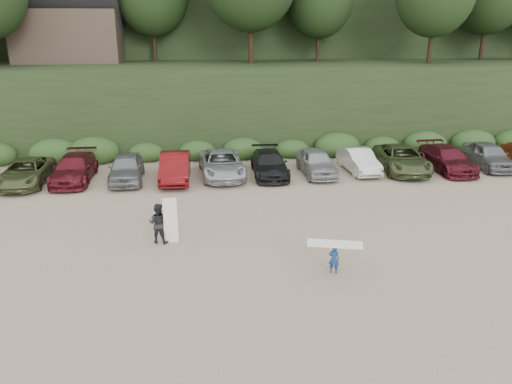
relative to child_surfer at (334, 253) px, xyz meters
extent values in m
plane|color=tan|center=(-2.97, 2.94, -0.83)|extent=(120.00, 120.00, 0.00)
cube|color=black|center=(-2.97, 24.94, 2.17)|extent=(80.00, 14.00, 6.00)
cube|color=black|center=(-2.97, 42.94, 7.17)|extent=(90.00, 30.00, 16.00)
cube|color=#2B491E|center=(-3.52, 17.44, -0.23)|extent=(46.20, 2.00, 1.20)
cube|color=brown|center=(-14.97, 26.94, 7.17)|extent=(8.00, 6.00, 4.00)
imported|color=#4F5833|center=(-15.03, 12.68, -0.10)|extent=(2.49, 5.25, 1.45)
imported|color=#5C151E|center=(-12.37, 13.04, -0.06)|extent=(2.22, 5.30, 1.53)
imported|color=slate|center=(-9.28, 12.74, -0.02)|extent=(2.18, 4.86, 1.62)
imported|color=maroon|center=(-6.42, 12.56, -0.02)|extent=(1.72, 4.92, 1.62)
imported|color=#A6A8AD|center=(-3.61, 13.12, -0.06)|extent=(2.92, 5.71, 1.54)
imported|color=black|center=(-0.70, 12.96, -0.10)|extent=(2.09, 5.06, 1.46)
imported|color=#9A9A9E|center=(2.23, 12.87, -0.04)|extent=(2.04, 4.71, 1.58)
imported|color=silver|center=(5.02, 13.15, -0.10)|extent=(1.83, 4.52, 1.46)
imported|color=#4C5833|center=(7.81, 13.06, -0.04)|extent=(3.07, 5.87, 1.58)
imported|color=#56131F|center=(10.71, 12.85, -0.07)|extent=(2.33, 5.30, 1.52)
imported|color=slate|center=(13.71, 13.23, -0.01)|extent=(2.21, 4.88, 1.63)
imported|color=navy|center=(0.00, 0.00, -0.27)|extent=(0.48, 0.40, 1.11)
cube|color=white|center=(0.00, 0.00, 0.35)|extent=(2.10, 1.04, 0.08)
imported|color=black|center=(-6.71, 3.51, 0.05)|extent=(1.01, 0.88, 1.75)
cube|color=white|center=(-6.18, 3.35, 0.21)|extent=(0.59, 0.33, 2.06)
camera|label=1|loc=(-4.70, -16.40, 8.01)|focal=35.00mm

